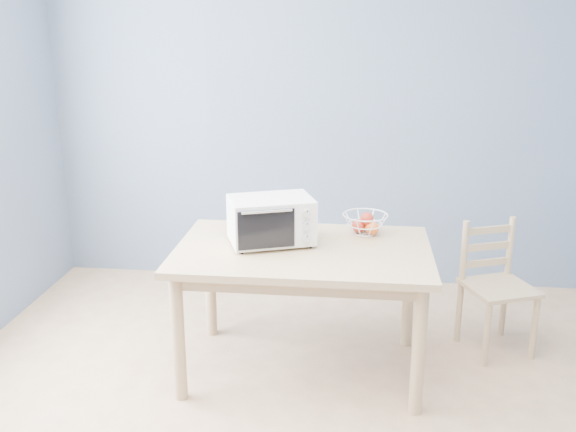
# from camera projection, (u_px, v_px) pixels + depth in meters

# --- Properties ---
(room) EXTENTS (4.01, 4.51, 2.61)m
(room) POSITION_uv_depth(u_px,v_px,m) (281.00, 191.00, 2.55)
(room) COLOR tan
(room) RESTS_ON ground
(dining_table) EXTENTS (1.40, 0.90, 0.75)m
(dining_table) POSITION_uv_depth(u_px,v_px,m) (303.00, 265.00, 3.55)
(dining_table) COLOR tan
(dining_table) RESTS_ON ground
(toaster_oven) EXTENTS (0.53, 0.46, 0.27)m
(toaster_oven) POSITION_uv_depth(u_px,v_px,m) (268.00, 220.00, 3.54)
(toaster_oven) COLOR silver
(toaster_oven) RESTS_ON dining_table
(fruit_basket) EXTENTS (0.35, 0.35, 0.13)m
(fruit_basket) POSITION_uv_depth(u_px,v_px,m) (365.00, 223.00, 3.73)
(fruit_basket) COLOR white
(fruit_basket) RESTS_ON dining_table
(dining_chair) EXTENTS (0.48, 0.48, 0.80)m
(dining_chair) POSITION_uv_depth(u_px,v_px,m) (495.00, 288.00, 3.88)
(dining_chair) COLOR tan
(dining_chair) RESTS_ON ground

